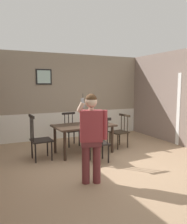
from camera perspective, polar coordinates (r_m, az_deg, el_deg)
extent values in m
plane|color=#9E7F60|center=(5.18, 3.96, -13.03)|extent=(6.42, 6.42, 0.00)
cube|color=gray|center=(7.56, -6.77, 7.22)|extent=(5.40, 0.12, 1.89)
cube|color=silver|center=(7.68, -6.65, -3.13)|extent=(5.40, 0.14, 0.87)
cube|color=silver|center=(7.59, -6.62, 0.05)|extent=(5.40, 0.05, 0.06)
cube|color=black|center=(7.28, -12.39, 8.64)|extent=(0.49, 0.03, 0.48)
cube|color=#ADCFC5|center=(7.27, -12.36, 8.64)|extent=(0.41, 0.01, 0.40)
cube|color=white|center=(7.05, 20.69, 0.64)|extent=(0.06, 0.12, 2.10)
cube|color=#38281E|center=(5.85, -2.50, -3.42)|extent=(1.57, 0.99, 0.04)
cylinder|color=#38281E|center=(5.36, -7.21, -8.47)|extent=(0.07, 0.07, 0.70)
cylinder|color=#38281E|center=(5.96, 4.72, -6.88)|extent=(0.07, 0.07, 0.70)
cylinder|color=#38281E|center=(5.98, -9.65, -6.89)|extent=(0.07, 0.07, 0.70)
cylinder|color=#38281E|center=(6.52, 1.37, -5.64)|extent=(0.07, 0.07, 0.70)
cube|color=#2D2319|center=(6.46, 6.38, -5.05)|extent=(0.50, 0.50, 0.03)
cube|color=#2D2319|center=(6.51, 7.81, -0.82)|extent=(0.10, 0.44, 0.06)
cylinder|color=#2D2319|center=(6.44, 8.55, -2.80)|extent=(0.02, 0.02, 0.48)
cylinder|color=#2D2319|center=(6.54, 7.77, -2.64)|extent=(0.02, 0.02, 0.48)
cylinder|color=#2D2319|center=(6.64, 7.02, -2.49)|extent=(0.02, 0.02, 0.48)
cylinder|color=#2D2319|center=(6.27, 6.12, -7.51)|extent=(0.04, 0.04, 0.42)
cylinder|color=#2D2319|center=(6.54, 4.15, -6.89)|extent=(0.04, 0.04, 0.42)
cylinder|color=#2D2319|center=(6.49, 8.57, -7.05)|extent=(0.04, 0.04, 0.42)
cylinder|color=#2D2319|center=(6.75, 6.56, -6.47)|extent=(0.04, 0.04, 0.42)
cube|color=black|center=(5.51, -12.94, -6.94)|extent=(0.49, 0.49, 0.03)
cube|color=black|center=(5.35, -15.35, -1.08)|extent=(0.06, 0.47, 0.06)
cylinder|color=black|center=(5.53, -15.56, -3.65)|extent=(0.02, 0.02, 0.60)
cylinder|color=black|center=(5.40, -15.26, -3.90)|extent=(0.02, 0.02, 0.60)
cylinder|color=black|center=(5.26, -14.94, -4.17)|extent=(0.02, 0.02, 0.60)
cylinder|color=black|center=(5.79, -11.51, -8.67)|extent=(0.04, 0.04, 0.45)
cylinder|color=black|center=(5.44, -10.43, -9.66)|extent=(0.04, 0.04, 0.45)
cylinder|color=black|center=(5.71, -15.20, -9.00)|extent=(0.04, 0.04, 0.45)
cylinder|color=black|center=(5.35, -14.36, -10.04)|extent=(0.04, 0.04, 0.45)
cube|color=black|center=(6.60, -5.56, -4.62)|extent=(0.46, 0.46, 0.03)
cube|color=black|center=(6.69, -6.31, -0.35)|extent=(0.41, 0.09, 0.06)
cylinder|color=black|center=(6.77, -5.34, -2.09)|extent=(0.02, 0.02, 0.49)
cylinder|color=black|center=(6.72, -6.28, -2.17)|extent=(0.02, 0.02, 0.49)
cylinder|color=black|center=(6.67, -7.24, -2.25)|extent=(0.02, 0.02, 0.49)
cylinder|color=black|center=(6.58, -3.61, -6.71)|extent=(0.04, 0.04, 0.43)
cylinder|color=black|center=(6.44, -6.21, -7.04)|extent=(0.04, 0.04, 0.43)
cylinder|color=black|center=(6.87, -4.91, -6.15)|extent=(0.04, 0.04, 0.43)
cylinder|color=black|center=(6.73, -7.42, -6.45)|extent=(0.04, 0.04, 0.43)
cube|color=black|center=(5.23, 1.41, -7.86)|extent=(0.42, 0.42, 0.03)
cube|color=black|center=(4.95, 2.29, -1.88)|extent=(0.41, 0.06, 0.06)
cylinder|color=black|center=(4.94, 0.99, -5.01)|extent=(0.02, 0.02, 0.59)
cylinder|color=black|center=(4.99, 2.27, -4.90)|extent=(0.02, 0.02, 0.59)
cylinder|color=black|center=(5.04, 3.54, -4.79)|extent=(0.02, 0.02, 0.59)
cylinder|color=black|center=(5.37, -0.91, -9.93)|extent=(0.04, 0.04, 0.42)
cylinder|color=black|center=(5.49, 2.29, -9.55)|extent=(0.04, 0.04, 0.42)
cylinder|color=black|center=(5.08, 0.45, -10.91)|extent=(0.04, 0.04, 0.42)
cylinder|color=black|center=(5.21, 3.80, -10.48)|extent=(0.04, 0.04, 0.42)
cylinder|color=brown|center=(4.16, 0.81, -12.44)|extent=(0.14, 0.14, 0.77)
cylinder|color=brown|center=(4.15, -1.96, -12.51)|extent=(0.14, 0.14, 0.77)
cube|color=brown|center=(4.05, -0.58, -7.72)|extent=(0.40, 0.31, 0.12)
cube|color=#993338|center=(3.98, -0.58, -3.48)|extent=(0.44, 0.34, 0.55)
cylinder|color=#993338|center=(4.01, 2.88, -3.23)|extent=(0.09, 0.09, 0.52)
cylinder|color=beige|center=(3.91, -3.23, 1.21)|extent=(0.17, 0.16, 0.19)
cylinder|color=beige|center=(3.94, -0.59, 0.79)|extent=(0.09, 0.09, 0.05)
sphere|color=beige|center=(3.93, -0.59, 2.67)|extent=(0.21, 0.21, 0.21)
sphere|color=#472D19|center=(3.93, -0.59, 3.21)|extent=(0.20, 0.20, 0.20)
cube|color=#B7B7BC|center=(3.89, -2.68, 2.32)|extent=(0.08, 0.06, 0.17)
cylinder|color=black|center=(3.88, -2.69, 4.08)|extent=(0.01, 0.01, 0.08)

